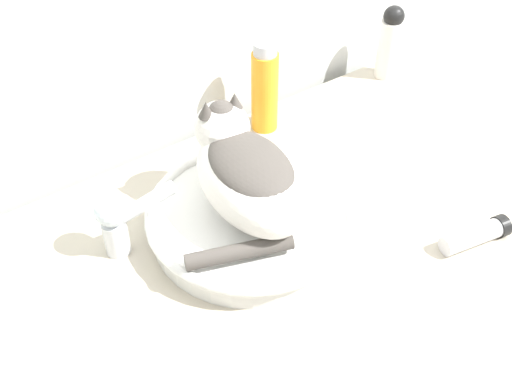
{
  "coord_description": "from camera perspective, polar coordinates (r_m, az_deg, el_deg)",
  "views": [
    {
      "loc": [
        -0.48,
        -0.36,
        1.69
      ],
      "look_at": [
        -0.01,
        0.3,
        0.95
      ],
      "focal_mm": 45.0,
      "sensor_mm": 36.0,
      "label": 1
    }
  ],
  "objects": [
    {
      "name": "faucet",
      "position": [
        1.11,
        -12.15,
        -2.29
      ],
      "size": [
        0.14,
        0.09,
        0.14
      ],
      "rotation": [
        0.0,
        0.0,
        -0.41
      ],
      "color": "silver",
      "rests_on": "vanity_counter"
    },
    {
      "name": "cream_tube",
      "position": [
        1.21,
        18.96,
        -3.65
      ],
      "size": [
        0.14,
        0.06,
        0.04
      ],
      "rotation": [
        0.0,
        0.0,
        -0.19
      ],
      "color": "silver",
      "rests_on": "vanity_counter"
    },
    {
      "name": "sink_basin",
      "position": [
        1.16,
        -0.45,
        -2.36
      ],
      "size": [
        0.38,
        0.38,
        0.06
      ],
      "color": "silver",
      "rests_on": "vanity_counter"
    },
    {
      "name": "vanity_counter",
      "position": [
        1.51,
        0.21,
        -14.62
      ],
      "size": [
        1.29,
        0.62,
        0.84
      ],
      "color": "#B2A893",
      "rests_on": "ground_plane"
    },
    {
      "name": "shampoo_bottle_tall",
      "position": [
        1.36,
        0.78,
        9.23
      ],
      "size": [
        0.06,
        0.06,
        0.21
      ],
      "color": "orange",
      "rests_on": "vanity_counter"
    },
    {
      "name": "cat",
      "position": [
        1.1,
        -0.9,
        1.86
      ],
      "size": [
        0.27,
        0.3,
        0.17
      ],
      "rotation": [
        0.0,
        0.0,
        1.46
      ],
      "color": "silver",
      "rests_on": "sink_basin"
    },
    {
      "name": "lotion_bottle_white",
      "position": [
        1.58,
        11.82,
        12.92
      ],
      "size": [
        0.05,
        0.05,
        0.18
      ],
      "color": "white",
      "rests_on": "vanity_counter"
    }
  ]
}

